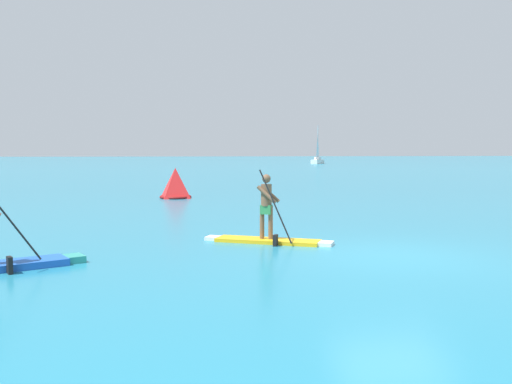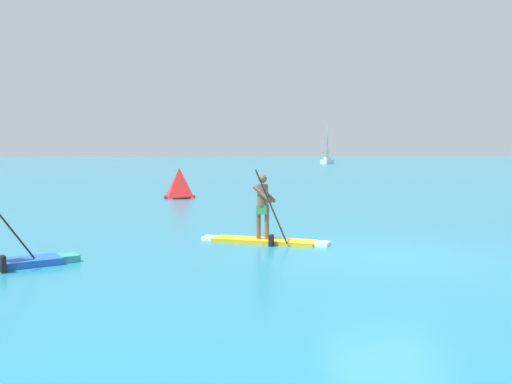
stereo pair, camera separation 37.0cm
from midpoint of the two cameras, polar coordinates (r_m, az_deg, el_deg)
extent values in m
plane|color=teal|center=(12.27, 12.94, -6.36)|extent=(440.00, 440.00, 0.00)
cube|color=teal|center=(11.94, -18.98, -6.44)|extent=(0.53, 0.59, 0.14)
cylinder|color=black|center=(11.09, -24.90, -2.42)|extent=(1.02, 0.52, 1.66)
cube|color=black|center=(11.21, -24.76, -6.83)|extent=(0.16, 0.22, 0.32)
cube|color=yellow|center=(13.64, 0.43, -5.00)|extent=(2.57, 1.76, 0.09)
cube|color=white|center=(13.30, 6.39, -5.27)|extent=(0.49, 0.55, 0.09)
cube|color=white|center=(14.12, -5.16, -4.70)|extent=(0.46, 0.50, 0.09)
cylinder|color=brown|center=(13.56, 0.72, -3.14)|extent=(0.11, 0.11, 0.81)
cylinder|color=brown|center=(13.62, -0.16, -3.11)|extent=(0.11, 0.11, 0.81)
cube|color=#338C4C|center=(13.55, 0.28, -1.80)|extent=(0.33, 0.32, 0.22)
cylinder|color=brown|center=(13.52, 0.28, -0.31)|extent=(0.26, 0.26, 0.53)
sphere|color=brown|center=(13.49, 0.28, 1.38)|extent=(0.21, 0.21, 0.21)
cylinder|color=brown|center=(13.65, 0.67, -0.17)|extent=(0.47, 0.31, 0.46)
cylinder|color=brown|center=(13.36, 0.29, -0.27)|extent=(0.47, 0.31, 0.46)
cylinder|color=black|center=(13.03, 1.20, -1.49)|extent=(0.72, 0.40, 1.73)
cube|color=black|center=(13.14, 1.19, -5.08)|extent=(0.16, 0.21, 0.32)
pyramid|color=red|center=(26.66, -8.64, 0.92)|extent=(1.76, 1.76, 1.44)
torus|color=maroon|center=(26.70, -8.62, -0.49)|extent=(1.50, 1.50, 0.12)
cube|color=white|center=(97.93, 6.21, 3.10)|extent=(3.37, 4.26, 0.72)
cylinder|color=#B2B2B7|center=(97.93, 6.22, 5.05)|extent=(0.12, 0.12, 5.95)
pyramid|color=white|center=(97.92, 6.22, 4.71)|extent=(0.99, 1.76, 4.56)
cube|color=silver|center=(97.92, 6.21, 3.44)|extent=(1.54, 1.75, 0.43)
camera|label=1|loc=(0.19, -90.60, -0.04)|focal=39.11mm
camera|label=2|loc=(0.19, 89.40, 0.04)|focal=39.11mm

